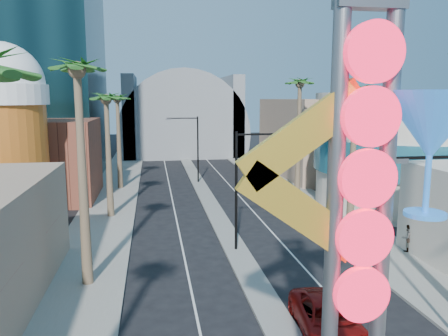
{
  "coord_description": "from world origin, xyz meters",
  "views": [
    {
      "loc": [
        -5.34,
        -7.42,
        10.09
      ],
      "look_at": [
        -0.55,
        21.61,
        5.39
      ],
      "focal_mm": 35.0,
      "sensor_mm": 36.0,
      "label": 1
    }
  ],
  "objects": [
    {
      "name": "streetlight_1",
      "position": [
        -0.55,
        44.0,
        4.88
      ],
      "size": [
        3.79,
        0.25,
        8.0
      ],
      "color": "black",
      "rests_on": "ground"
    },
    {
      "name": "canopy",
      "position": [
        0.0,
        72.0,
        4.31
      ],
      "size": [
        22.0,
        16.0,
        22.0
      ],
      "color": "slate",
      "rests_on": "ground"
    },
    {
      "name": "streetlight_0",
      "position": [
        0.55,
        20.0,
        4.88
      ],
      "size": [
        3.79,
        0.25,
        8.0
      ],
      "color": "black",
      "rests_on": "ground"
    },
    {
      "name": "pedestrian_b",
      "position": [
        11.03,
        17.73,
        1.06
      ],
      "size": [
        0.92,
        0.73,
        1.81
      ],
      "primitive_type": "imported",
      "rotation": [
        0.0,
        0.0,
        3.2
      ],
      "color": "gray",
      "rests_on": "sidewalk_east"
    },
    {
      "name": "brick_filler_west",
      "position": [
        -16.0,
        38.0,
        4.0
      ],
      "size": [
        10.0,
        10.0,
        8.0
      ],
      "primitive_type": "cube",
      "color": "brown",
      "rests_on": "ground"
    },
    {
      "name": "sidewalk_east",
      "position": [
        9.5,
        35.0,
        0.07
      ],
      "size": [
        5.0,
        100.0,
        0.15
      ],
      "primitive_type": "cube",
      "color": "gray",
      "rests_on": "ground"
    },
    {
      "name": "filler_east",
      "position": [
        16.0,
        48.0,
        5.0
      ],
      "size": [
        10.0,
        20.0,
        10.0
      ],
      "primitive_type": "cube",
      "color": "tan",
      "rests_on": "ground"
    },
    {
      "name": "palm_3",
      "position": [
        -9.0,
        42.0,
        9.48
      ],
      "size": [
        2.4,
        2.4,
        11.2
      ],
      "color": "brown",
      "rests_on": "ground"
    },
    {
      "name": "neon_sign",
      "position": [
        0.82,
        2.96,
        7.31
      ],
      "size": [
        6.53,
        2.6,
        12.55
      ],
      "color": "gray",
      "rests_on": "ground"
    },
    {
      "name": "palm_6",
      "position": [
        9.0,
        22.0,
        9.93
      ],
      "size": [
        2.4,
        2.4,
        11.7
      ],
      "color": "brown",
      "rests_on": "ground"
    },
    {
      "name": "palm_7",
      "position": [
        9.0,
        34.0,
        10.82
      ],
      "size": [
        2.4,
        2.4,
        12.7
      ],
      "color": "brown",
      "rests_on": "ground"
    },
    {
      "name": "palm_2",
      "position": [
        -9.0,
        30.0,
        9.48
      ],
      "size": [
        2.4,
        2.4,
        11.2
      ],
      "color": "brown",
      "rests_on": "ground"
    },
    {
      "name": "sidewalk_west",
      "position": [
        -9.5,
        35.0,
        0.07
      ],
      "size": [
        5.0,
        100.0,
        0.15
      ],
      "primitive_type": "cube",
      "color": "gray",
      "rests_on": "ground"
    },
    {
      "name": "beer_mug",
      "position": [
        -17.0,
        30.0,
        7.84
      ],
      "size": [
        7.0,
        7.0,
        14.5
      ],
      "color": "#B75818",
      "rests_on": "ground"
    },
    {
      "name": "median",
      "position": [
        0.0,
        38.0,
        0.07
      ],
      "size": [
        1.6,
        84.0,
        0.15
      ],
      "primitive_type": "cube",
      "color": "gray",
      "rests_on": "ground"
    },
    {
      "name": "palm_1",
      "position": [
        -9.0,
        16.0,
        10.82
      ],
      "size": [
        2.4,
        2.4,
        12.7
      ],
      "color": "brown",
      "rests_on": "ground"
    },
    {
      "name": "red_pickup",
      "position": [
        1.9,
        9.01,
        0.76
      ],
      "size": [
        3.05,
        5.67,
        1.51
      ],
      "primitive_type": "imported",
      "rotation": [
        0.0,
        0.0,
        -0.1
      ],
      "color": "#950E0B",
      "rests_on": "ground"
    },
    {
      "name": "turquoise_building",
      "position": [
        18.0,
        30.0,
        5.25
      ],
      "size": [
        16.6,
        16.6,
        10.6
      ],
      "color": "beige",
      "rests_on": "ground"
    }
  ]
}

